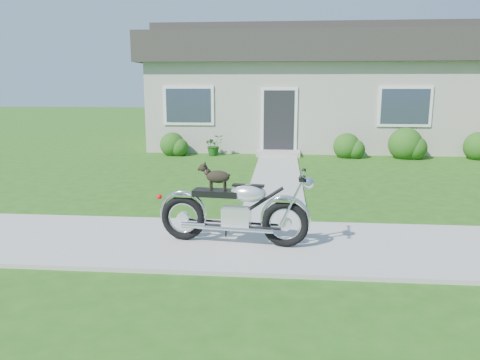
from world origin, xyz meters
name	(u,v)px	position (x,y,z in m)	size (l,w,h in m)	color
ground	(377,248)	(0.00, 0.00, 0.00)	(80.00, 80.00, 0.00)	#235114
sidewalk	(377,247)	(0.00, 0.00, 0.02)	(24.00, 2.20, 0.04)	#9E9B93
walkway	(277,177)	(-1.50, 5.00, 0.01)	(1.20, 8.00, 0.03)	#9E9B93
house	(319,88)	(0.00, 11.99, 2.16)	(12.60, 7.03, 4.50)	#BCB8A9
shrub_row	(370,145)	(1.39, 8.50, 0.40)	(10.54, 1.05, 1.05)	#235015
potted_plant_left	(214,145)	(-3.60, 8.55, 0.34)	(0.61, 0.53, 0.68)	#184C14
potted_plant_right	(342,145)	(0.54, 8.55, 0.38)	(0.42, 0.42, 0.75)	#2B681C
motorcycle_with_dog	(236,210)	(-2.01, -0.10, 0.55)	(2.22, 0.61, 1.15)	black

